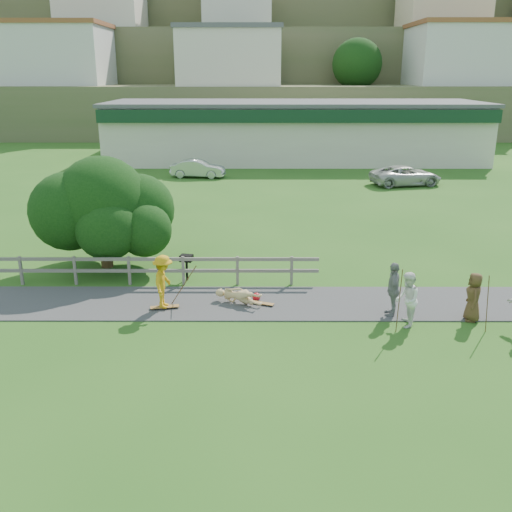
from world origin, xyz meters
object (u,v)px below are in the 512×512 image
at_px(skater_rider, 164,284).
at_px(bbq, 187,268).
at_px(car_silver, 198,169).
at_px(skater_fallen, 239,296).
at_px(spectator_a, 407,300).
at_px(spectator_b, 393,289).
at_px(tree, 104,222).
at_px(car_white, 406,176).
at_px(spectator_c, 474,297).

relative_size(skater_rider, bbq, 1.80).
xyz_separation_m(skater_rider, car_silver, (-1.37, 24.97, -0.23)).
relative_size(skater_fallen, spectator_a, 0.96).
bearing_deg(spectator_a, bbq, -109.48).
distance_m(spectator_b, tree, 11.55).
relative_size(car_white, tree, 0.84).
bearing_deg(tree, skater_rider, -55.48).
bearing_deg(car_white, spectator_b, 152.88).
relative_size(skater_fallen, bbq, 1.68).
relative_size(skater_fallen, car_silver, 0.42).
distance_m(car_silver, car_white, 15.09).
xyz_separation_m(car_silver, car_white, (14.77, -3.07, 0.02)).
bearing_deg(spectator_c, spectator_b, -89.81).
bearing_deg(car_white, car_silver, 66.08).
bearing_deg(car_silver, bbq, -168.54).
relative_size(tree, bbq, 5.86).
bearing_deg(skater_fallen, car_silver, 35.31).
bearing_deg(car_white, bbq, 133.54).
xyz_separation_m(car_silver, bbq, (1.78, -22.13, -0.16)).
relative_size(skater_rider, spectator_b, 0.99).
relative_size(spectator_b, bbq, 1.81).
bearing_deg(bbq, tree, 169.30).
relative_size(skater_fallen, spectator_b, 0.93).
height_order(car_white, tree, tree).
bearing_deg(spectator_a, car_silver, -151.09).
bearing_deg(skater_rider, spectator_c, -88.81).
xyz_separation_m(skater_rider, skater_fallen, (2.45, 0.44, -0.59)).
bearing_deg(car_white, skater_rider, 136.35).
relative_size(spectator_b, tree, 0.31).
distance_m(skater_fallen, spectator_a, 5.54).
height_order(car_silver, bbq, car_silver).
relative_size(skater_rider, car_white, 0.37).
bearing_deg(car_silver, tree, -177.69).
xyz_separation_m(skater_fallen, spectator_b, (4.99, -0.89, 0.60)).
height_order(spectator_b, car_white, spectator_b).
relative_size(spectator_b, car_silver, 0.45).
distance_m(spectator_a, spectator_b, 0.85).
bearing_deg(car_white, spectator_a, 153.96).
xyz_separation_m(spectator_c, car_white, (3.51, 22.72, -0.12)).
bearing_deg(spectator_b, tree, -104.03).
bearing_deg(spectator_c, car_white, -179.61).
distance_m(car_silver, bbq, 22.20).
distance_m(spectator_c, bbq, 10.17).
bearing_deg(spectator_c, skater_rider, -85.62).
relative_size(skater_rider, tree, 0.31).
xyz_separation_m(spectator_b, car_silver, (-8.81, 25.41, -0.24)).
relative_size(spectator_b, car_white, 0.37).
relative_size(skater_fallen, spectator_c, 1.05).
distance_m(spectator_b, bbq, 7.77).
height_order(spectator_c, bbq, spectator_c).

